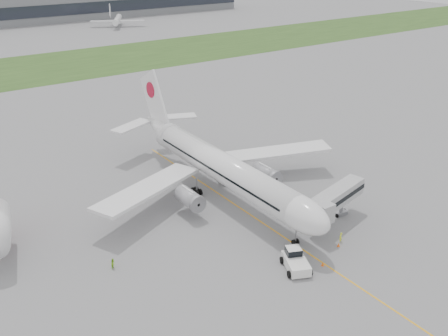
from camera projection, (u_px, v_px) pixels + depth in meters
ground at (235, 204)px, 84.49m from camera, size 600.00×600.00×0.00m
apron_markings at (253, 217)px, 80.77m from camera, size 70.00×70.00×0.04m
grass_strip at (31, 69)px, 173.78m from camera, size 600.00×50.00×0.02m
airliner at (218, 164)px, 85.77m from camera, size 48.13×53.95×17.88m
pushback_tug at (295, 260)px, 67.74m from camera, size 4.79×5.62×2.52m
jet_bridge at (335, 199)px, 76.82m from camera, size 12.92×6.34×6.07m
safety_cone_left at (323, 264)px, 68.42m from camera, size 0.43×0.43×0.59m
safety_cone_right at (339, 245)px, 72.79m from camera, size 0.44×0.44×0.60m
ground_crew_near at (341, 237)px, 73.72m from camera, size 0.66×0.54×1.56m
ground_crew_far at (113, 263)px, 67.76m from camera, size 0.93×0.91×1.51m
distant_aircraft_right at (118, 27)px, 259.74m from camera, size 35.59×34.30×10.47m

